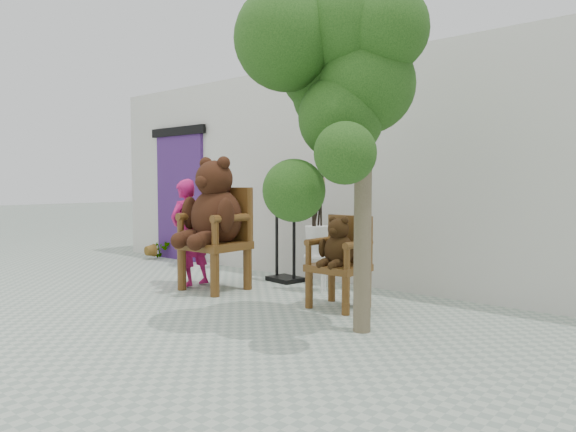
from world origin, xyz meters
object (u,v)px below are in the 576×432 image
(display_stand, at_px, (285,239))
(stool_bucket, at_px, (317,240))
(chair_big, at_px, (215,216))
(chair_small, at_px, (340,253))
(cafe_table, at_px, (199,239))
(tree, at_px, (336,71))
(person, at_px, (189,233))

(display_stand, distance_m, stool_bucket, 0.76)
(chair_big, xyz_separation_m, chair_small, (1.74, 0.24, -0.34))
(cafe_table, relative_size, tree, 0.22)
(cafe_table, height_order, display_stand, display_stand)
(chair_small, distance_m, person, 2.22)
(tree, bearing_deg, cafe_table, 157.27)
(chair_big, distance_m, tree, 2.61)
(display_stand, bearing_deg, person, -118.94)
(chair_small, height_order, person, person)
(person, bearing_deg, stool_bucket, 116.21)
(chair_small, height_order, tree, tree)
(person, relative_size, cafe_table, 1.98)
(chair_big, bearing_deg, cafe_table, 145.30)
(display_stand, bearing_deg, chair_big, -99.26)
(cafe_table, bearing_deg, person, -44.95)
(display_stand, relative_size, tree, 0.48)
(display_stand, xyz_separation_m, stool_bucket, (0.72, -0.24, 0.06))
(chair_small, bearing_deg, tree, -59.89)
(chair_small, relative_size, stool_bucket, 0.68)
(chair_small, bearing_deg, chair_big, -172.26)
(cafe_table, bearing_deg, stool_bucket, -7.95)
(chair_big, bearing_deg, person, -176.30)
(display_stand, bearing_deg, stool_bucket, -9.28)
(chair_small, distance_m, tree, 1.94)
(person, height_order, display_stand, display_stand)
(person, relative_size, display_stand, 0.92)
(cafe_table, bearing_deg, chair_big, -34.70)
(display_stand, xyz_separation_m, tree, (1.81, -1.44, 1.78))
(chair_big, xyz_separation_m, stool_bucket, (1.04, 0.75, -0.29))
(stool_bucket, bearing_deg, display_stand, 161.80)
(chair_small, distance_m, stool_bucket, 0.87)
(stool_bucket, height_order, tree, tree)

